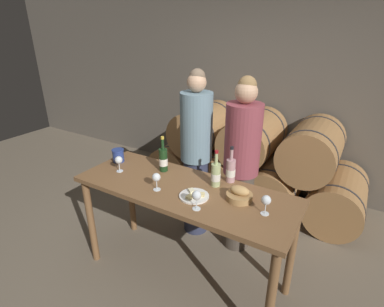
% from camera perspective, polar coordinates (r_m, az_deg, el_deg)
% --- Properties ---
extents(ground_plane, '(10.00, 10.00, 0.00)m').
position_cam_1_polar(ground_plane, '(3.00, -1.44, -21.96)').
color(ground_plane, '#726654').
extents(stone_wall_back, '(10.00, 0.12, 3.20)m').
position_cam_1_polar(stone_wall_back, '(4.15, 15.32, 15.17)').
color(stone_wall_back, '#60594F').
rests_on(stone_wall_back, ground_plane).
extents(barrel_stack, '(2.72, 0.92, 1.15)m').
position_cam_1_polar(barrel_stack, '(3.91, 11.22, -1.31)').
color(barrel_stack, '#9E7042').
rests_on(barrel_stack, ground_plane).
extents(tasting_table, '(1.83, 0.67, 0.92)m').
position_cam_1_polar(tasting_table, '(2.50, -1.62, -8.97)').
color(tasting_table, brown).
rests_on(tasting_table, ground_plane).
extents(person_left, '(0.32, 0.32, 1.77)m').
position_cam_1_polar(person_left, '(3.05, 0.81, -0.30)').
color(person_left, '#2D334C').
rests_on(person_left, ground_plane).
extents(person_right, '(0.33, 0.33, 1.74)m').
position_cam_1_polar(person_right, '(2.87, 9.30, -2.57)').
color(person_right, '#4C4238').
rests_on(person_right, ground_plane).
extents(wine_bottle_red, '(0.08, 0.08, 0.33)m').
position_cam_1_polar(wine_bottle_red, '(2.67, -5.50, -1.16)').
color(wine_bottle_red, '#193819').
rests_on(wine_bottle_red, tasting_table).
extents(wine_bottle_white, '(0.08, 0.08, 0.31)m').
position_cam_1_polar(wine_bottle_white, '(2.42, 4.55, -3.99)').
color(wine_bottle_white, '#ADBC7F').
rests_on(wine_bottle_white, tasting_table).
extents(wine_bottle_rose, '(0.08, 0.08, 0.31)m').
position_cam_1_polar(wine_bottle_rose, '(2.50, 7.39, -3.18)').
color(wine_bottle_rose, '#BC8E93').
rests_on(wine_bottle_rose, tasting_table).
extents(blue_crock, '(0.12, 0.12, 0.12)m').
position_cam_1_polar(blue_crock, '(2.94, -13.88, -0.27)').
color(blue_crock, navy).
rests_on(blue_crock, tasting_table).
extents(bread_basket, '(0.20, 0.20, 0.11)m').
position_cam_1_polar(bread_basket, '(2.28, 9.01, -7.75)').
color(bread_basket, '#A87F4C').
rests_on(bread_basket, tasting_table).
extents(cheese_plate, '(0.23, 0.23, 0.04)m').
position_cam_1_polar(cheese_plate, '(2.30, 0.40, -8.04)').
color(cheese_plate, white).
rests_on(cheese_plate, tasting_table).
extents(wine_glass_far_left, '(0.07, 0.07, 0.15)m').
position_cam_1_polar(wine_glass_far_left, '(2.72, -13.79, -1.30)').
color(wine_glass_far_left, white).
rests_on(wine_glass_far_left, tasting_table).
extents(wine_glass_left, '(0.07, 0.07, 0.15)m').
position_cam_1_polar(wine_glass_left, '(2.37, -6.81, -4.62)').
color(wine_glass_left, white).
rests_on(wine_glass_left, tasting_table).
extents(wine_glass_center, '(0.07, 0.07, 0.15)m').
position_cam_1_polar(wine_glass_center, '(2.11, 0.88, -8.11)').
color(wine_glass_center, white).
rests_on(wine_glass_center, tasting_table).
extents(wine_glass_right, '(0.07, 0.07, 0.15)m').
position_cam_1_polar(wine_glass_right, '(2.12, 13.94, -8.73)').
color(wine_glass_right, white).
rests_on(wine_glass_right, tasting_table).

